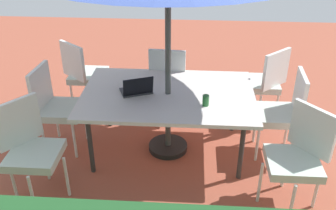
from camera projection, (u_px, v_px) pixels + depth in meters
name	position (u px, v px, depth m)	size (l,w,h in m)	color
ground_plane	(168.00, 149.00, 4.41)	(10.00, 10.00, 0.02)	#9E4C38
dining_table	(168.00, 97.00, 4.07)	(1.83, 1.20, 0.73)	silver
chair_northwest	(298.00, 155.00, 3.40)	(0.59, 0.58, 0.98)	silver
chair_west	(283.00, 110.00, 4.08)	(0.47, 0.46, 0.98)	silver
chair_southeast	(84.00, 72.00, 4.92)	(0.58, 0.58, 0.98)	silver
chair_south	(169.00, 78.00, 4.78)	(0.47, 0.48, 0.98)	silver
chair_southwest	(264.00, 81.00, 4.71)	(0.59, 0.59, 0.98)	silver
chair_northeast	(30.00, 147.00, 3.50)	(0.58, 0.58, 0.98)	silver
chair_east	(56.00, 104.00, 4.19)	(0.48, 0.47, 0.98)	silver
laptop	(137.00, 89.00, 4.03)	(0.39, 0.35, 0.21)	#2D2D33
cup	(206.00, 100.00, 3.80)	(0.07, 0.07, 0.11)	#286B33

